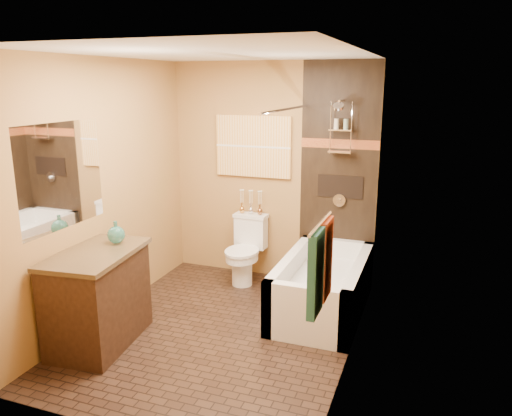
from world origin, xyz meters
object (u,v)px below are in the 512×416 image
at_px(sunset_painting, 253,146).
at_px(bathtub, 323,290).
at_px(vanity, 98,297).
at_px(toilet, 246,249).

height_order(sunset_painting, bathtub, sunset_painting).
xyz_separation_m(sunset_painting, bathtub, (1.02, -0.73, -1.33)).
bearing_deg(vanity, sunset_painting, 64.47).
bearing_deg(bathtub, toilet, 155.32).
relative_size(bathtub, vanity, 1.46).
distance_m(bathtub, vanity, 2.17).
distance_m(sunset_painting, vanity, 2.42).
distance_m(sunset_painting, toilet, 1.19).
distance_m(sunset_painting, bathtub, 1.82).
bearing_deg(sunset_painting, bathtub, -35.48).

